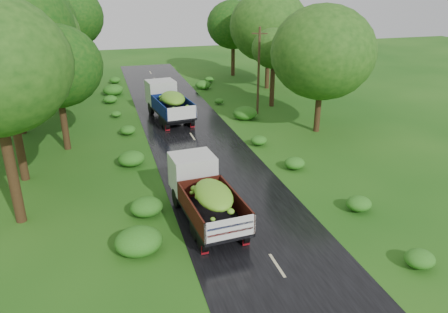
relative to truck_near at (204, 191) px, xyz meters
name	(u,v)px	position (x,y,z in m)	size (l,w,h in m)	color
ground	(277,266)	(1.91, -4.42, -1.46)	(120.00, 120.00, 0.00)	#14490F
road	(239,207)	(1.91, 0.58, -1.45)	(6.50, 80.00, 0.02)	black
road_lines	(233,198)	(1.91, 1.58, -1.44)	(0.12, 69.60, 0.00)	#BFB78C
truck_near	(204,191)	(0.00, 0.00, 0.00)	(2.65, 6.30, 2.58)	black
truck_far	(168,100)	(0.97, 16.36, 0.10)	(3.12, 6.81, 2.76)	black
utility_pole	(259,71)	(8.44, 15.66, 2.23)	(1.19, 0.57, 7.16)	#382616
trees_left	(30,37)	(-8.62, 17.07, 5.32)	(7.56, 32.72, 9.40)	black
trees_right	(272,35)	(11.56, 20.67, 4.35)	(5.43, 24.75, 8.05)	black
shrubs	(198,141)	(1.91, 9.58, -1.11)	(11.90, 44.00, 0.70)	#2F6918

